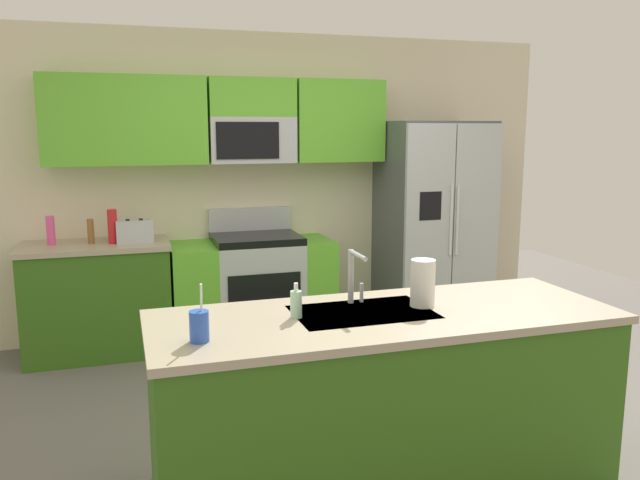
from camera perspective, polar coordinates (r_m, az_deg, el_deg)
ground_plane at (r=4.05m, az=2.99°, el=-16.22°), size 9.00×9.00×0.00m
kitchen_wall_unit at (r=5.61m, az=-5.76°, el=6.72°), size 5.20×0.43×2.60m
back_counter at (r=5.38m, az=-19.29°, el=-4.99°), size 1.13×0.63×0.90m
range_oven at (r=5.48m, az=-6.05°, el=-4.29°), size 1.36×0.61×1.10m
refrigerator at (r=5.86m, az=10.11°, el=1.37°), size 0.90×0.76×1.85m
island_counter at (r=3.30m, az=5.73°, el=-13.97°), size 2.29×0.83×0.90m
toaster at (r=5.21m, az=-16.28°, el=0.78°), size 0.28×0.16×0.18m
pepper_mill at (r=5.27m, az=-19.88°, el=0.74°), size 0.05×0.05×0.19m
bottle_pink at (r=5.32m, az=-23.02°, el=0.79°), size 0.06×0.06×0.22m
bottle_red at (r=5.20m, az=-18.12°, el=1.16°), size 0.07×0.07×0.27m
sink_faucet at (r=3.24m, az=3.06°, el=-2.91°), size 0.08×0.21×0.28m
drink_cup_blue at (r=2.75m, az=-10.78°, el=-7.59°), size 0.08×0.08×0.25m
soap_dispenser at (r=3.03m, az=-2.16°, el=-5.74°), size 0.06×0.06×0.17m
paper_towel_roll at (r=3.25m, az=9.21°, el=-3.83°), size 0.12×0.12×0.24m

